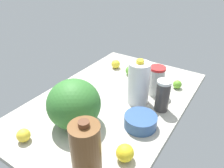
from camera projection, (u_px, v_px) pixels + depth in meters
The scene contains 12 objects.
countertop at pixel (112, 101), 125.71cm from camera, with size 120.00×76.00×3.00cm, color #AEAA9D.
mixing_bowl at pixel (140, 121), 103.44cm from camera, with size 15.59×15.59×6.09cm, color #31538A.
tumbler_cup at pixel (156, 81), 126.01cm from camera, with size 9.18×9.18×17.23cm.
shaker_bottle at pixel (163, 96), 112.14cm from camera, with size 7.37×7.37×17.46cm.
milk_jug at pixel (139, 83), 116.83cm from camera, with size 11.65×11.65×25.52cm.
watermelon at pixel (74, 104), 100.80cm from camera, with size 25.07×25.07×23.33cm, color #34752F.
chocolate_milk_jug at pixel (86, 153), 75.02cm from camera, with size 10.66×10.66×26.03cm.
lime_near_front at pixel (177, 84), 134.03cm from camera, with size 5.27×5.27×5.27cm, color #66AA2E.
lemon_far_back at pixel (23, 135), 95.36cm from camera, with size 6.02×6.02×6.02cm, color yellow.
lemon_loose at pixel (116, 64), 158.23cm from camera, with size 6.28×6.28×6.28cm, color yellow.
lime_beside_bowl at pixel (130, 71), 149.16cm from camera, with size 6.33×6.33×6.33cm, color #60AE38.
lemon_by_jug at pixel (125, 153), 86.02cm from camera, with size 7.25×7.25×7.25cm, color yellow.
Camera 1 is at (86.75, 56.45, 73.53)cm, focal length 35.00 mm.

